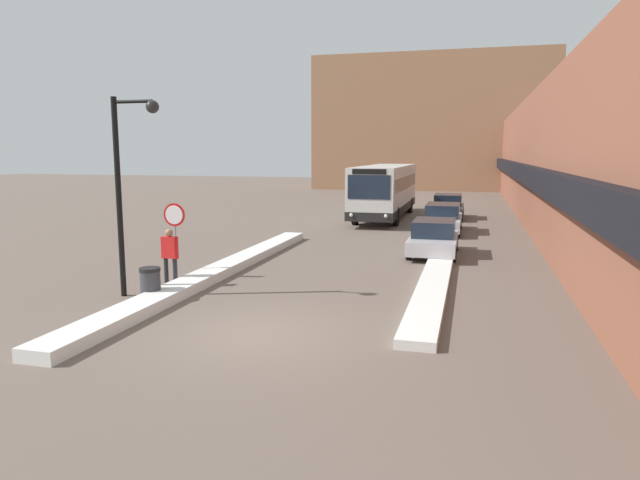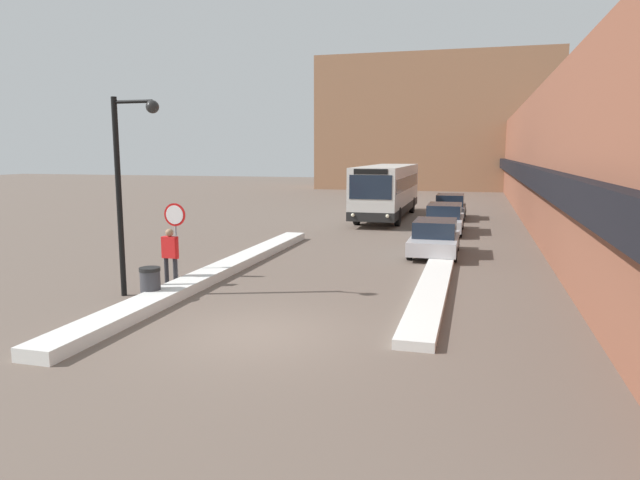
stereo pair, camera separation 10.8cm
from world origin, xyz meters
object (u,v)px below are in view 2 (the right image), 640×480
object	(u,v)px
trash_bin	(150,284)
parked_car_middle	(444,218)
city_bus	(387,190)
stop_sign	(175,224)
parked_car_front	(435,238)
street_lamp	(127,173)
parked_car_back	(450,207)
pedestrian	(170,252)

from	to	relation	value
trash_bin	parked_car_middle	bearing A→B (deg)	66.19
city_bus	stop_sign	distance (m)	19.49
city_bus	trash_bin	xyz separation A→B (m)	(-3.36, -21.91, -1.32)
parked_car_middle	parked_car_front	bearing A→B (deg)	-90.00
city_bus	parked_car_middle	xyz separation A→B (m)	(3.85, -5.55, -1.06)
parked_car_front	street_lamp	size ratio (longest dim) A/B	0.75
city_bus	parked_car_front	distance (m)	13.08
parked_car_back	street_lamp	distance (m)	24.11
parked_car_front	parked_car_middle	bearing A→B (deg)	90.00
parked_car_front	street_lamp	distance (m)	12.48
pedestrian	trash_bin	xyz separation A→B (m)	(0.36, -1.76, -0.61)
stop_sign	parked_car_front	bearing A→B (deg)	39.50
city_bus	parked_car_back	distance (m)	4.11
city_bus	parked_car_middle	distance (m)	6.84
parked_car_front	parked_car_middle	world-z (taller)	parked_car_middle
parked_car_back	parked_car_front	bearing A→B (deg)	-90.00
parked_car_back	pedestrian	size ratio (longest dim) A/B	2.33
street_lamp	pedestrian	world-z (taller)	street_lamp
street_lamp	trash_bin	xyz separation A→B (m)	(0.76, -0.29, -3.09)
parked_car_front	city_bus	bearing A→B (deg)	107.20
parked_car_back	trash_bin	size ratio (longest dim) A/B	4.44
city_bus	parked_car_front	size ratio (longest dim) A/B	2.83
street_lamp	pedestrian	xyz separation A→B (m)	(0.40, 1.47, -2.48)
pedestrian	stop_sign	bearing A→B (deg)	113.34
city_bus	trash_bin	bearing A→B (deg)	-98.73
parked_car_front	trash_bin	size ratio (longest dim) A/B	4.46
parked_car_middle	street_lamp	size ratio (longest dim) A/B	0.86
street_lamp	trash_bin	bearing A→B (deg)	-20.97
parked_car_back	street_lamp	xyz separation A→B (m)	(-7.98, -22.57, 2.82)
street_lamp	trash_bin	distance (m)	3.20
trash_bin	city_bus	bearing A→B (deg)	81.27
parked_car_middle	stop_sign	world-z (taller)	stop_sign
parked_car_middle	parked_car_back	size ratio (longest dim) A/B	1.15
parked_car_back	city_bus	bearing A→B (deg)	-166.10
parked_car_front	stop_sign	distance (m)	10.42
parked_car_middle	trash_bin	bearing A→B (deg)	-113.81
stop_sign	pedestrian	world-z (taller)	stop_sign
parked_car_middle	street_lamp	bearing A→B (deg)	-116.40
city_bus	street_lamp	bearing A→B (deg)	-100.79
city_bus	pedestrian	distance (m)	20.51
stop_sign	street_lamp	world-z (taller)	street_lamp
city_bus	parked_car_front	bearing A→B (deg)	-72.80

